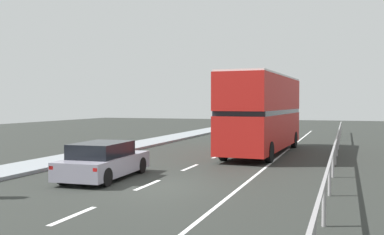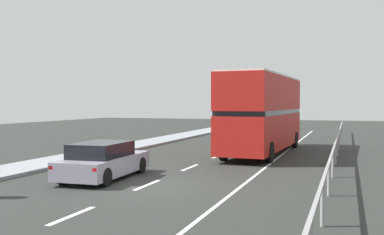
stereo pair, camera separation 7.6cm
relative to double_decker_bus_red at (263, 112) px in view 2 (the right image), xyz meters
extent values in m
cube|color=#272A27|center=(-2.02, -10.81, -2.36)|extent=(73.36, 120.00, 0.10)
cube|color=silver|center=(-2.02, -15.12, -2.31)|extent=(0.16, 1.95, 0.01)
cube|color=silver|center=(-2.02, -10.76, -2.31)|extent=(0.16, 1.95, 0.01)
cube|color=silver|center=(-2.02, -6.40, -2.31)|extent=(0.16, 1.95, 0.01)
cube|color=silver|center=(-2.02, -2.05, -2.31)|extent=(0.16, 1.95, 0.01)
cube|color=silver|center=(-2.02, 2.31, -2.31)|extent=(0.16, 1.95, 0.01)
cube|color=silver|center=(-2.02, 6.67, -2.31)|extent=(0.16, 1.95, 0.01)
cube|color=silver|center=(-2.02, 11.03, -2.31)|extent=(0.16, 1.95, 0.01)
cube|color=silver|center=(-2.02, 15.38, -2.31)|extent=(0.16, 1.95, 0.01)
cube|color=silver|center=(-2.02, 19.74, -2.31)|extent=(0.16, 1.95, 0.01)
cube|color=silver|center=(1.07, -1.81, -2.31)|extent=(0.12, 46.00, 0.01)
cube|color=gray|center=(3.91, -1.81, -1.30)|extent=(0.08, 42.00, 0.08)
cylinder|color=gray|center=(3.91, -14.06, -1.81)|extent=(0.10, 0.10, 1.01)
cylinder|color=gray|center=(3.91, -10.56, -1.81)|extent=(0.10, 0.10, 1.01)
cylinder|color=gray|center=(3.91, -7.06, -1.81)|extent=(0.10, 0.10, 1.01)
cylinder|color=gray|center=(3.91, -3.56, -1.81)|extent=(0.10, 0.10, 1.01)
cylinder|color=gray|center=(3.91, -0.06, -1.81)|extent=(0.10, 0.10, 1.01)
cylinder|color=gray|center=(3.91, 3.44, -1.81)|extent=(0.10, 0.10, 1.01)
cylinder|color=gray|center=(3.91, 6.94, -1.81)|extent=(0.10, 0.10, 1.01)
cylinder|color=gray|center=(3.91, 10.44, -1.81)|extent=(0.10, 0.10, 1.01)
cylinder|color=gray|center=(3.91, 13.94, -1.81)|extent=(0.10, 0.10, 1.01)
cylinder|color=gray|center=(3.91, 17.44, -1.81)|extent=(0.10, 0.10, 1.01)
cube|color=#AB1915|center=(0.00, -0.01, -1.04)|extent=(2.89, 10.62, 1.84)
cube|color=black|center=(0.00, -0.01, 0.00)|extent=(2.89, 10.20, 0.24)
cube|color=#AB1915|center=(0.00, -0.01, 1.01)|extent=(2.89, 10.62, 1.79)
cube|color=silver|center=(0.00, -0.01, 1.96)|extent=(2.83, 10.40, 0.10)
cube|color=black|center=(0.22, 5.23, -0.95)|extent=(2.20, 0.13, 1.29)
cube|color=yellow|center=(0.22, 5.23, 1.46)|extent=(1.47, 0.10, 0.28)
cylinder|color=black|center=(-0.96, 3.90, -1.81)|extent=(0.32, 1.01, 1.00)
cylinder|color=black|center=(1.28, 3.80, -1.81)|extent=(0.32, 1.01, 1.00)
cylinder|color=black|center=(-1.28, -3.62, -1.81)|extent=(0.32, 1.01, 1.00)
cylinder|color=black|center=(0.97, -3.71, -1.81)|extent=(0.32, 1.01, 1.00)
cube|color=gray|center=(-4.11, -10.05, -1.81)|extent=(2.03, 4.46, 0.65)
cube|color=black|center=(-4.10, -10.26, -1.22)|extent=(1.72, 2.48, 0.53)
cube|color=red|center=(-4.82, -12.24, -1.65)|extent=(0.16, 0.07, 0.12)
cube|color=red|center=(-3.20, -12.16, -1.65)|extent=(0.16, 0.07, 0.12)
cylinder|color=black|center=(-5.01, -8.60, -1.99)|extent=(0.23, 0.65, 0.64)
cylinder|color=black|center=(-3.36, -8.52, -1.99)|extent=(0.23, 0.65, 0.64)
cylinder|color=black|center=(-4.87, -11.57, -1.99)|extent=(0.23, 0.65, 0.64)
cylinder|color=black|center=(-3.21, -11.49, -1.99)|extent=(0.23, 0.65, 0.64)
cube|color=#494750|center=(-3.77, 10.96, -1.78)|extent=(1.95, 4.28, 0.71)
cube|color=black|center=(-3.76, 10.75, -1.13)|extent=(1.67, 2.38, 0.59)
cube|color=red|center=(-4.50, 8.85, -1.60)|extent=(0.16, 0.07, 0.12)
cube|color=red|center=(-2.89, 8.91, -1.60)|extent=(0.16, 0.07, 0.12)
cylinder|color=black|center=(-4.64, 12.34, -1.99)|extent=(0.22, 0.65, 0.64)
cylinder|color=black|center=(-3.00, 12.40, -1.99)|extent=(0.22, 0.65, 0.64)
cylinder|color=black|center=(-4.54, 9.52, -1.99)|extent=(0.22, 0.65, 0.64)
cylinder|color=black|center=(-2.90, 9.58, -1.99)|extent=(0.22, 0.65, 0.64)
camera|label=1|loc=(4.37, -24.46, 0.50)|focal=41.50mm
camera|label=2|loc=(4.44, -24.43, 0.50)|focal=41.50mm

